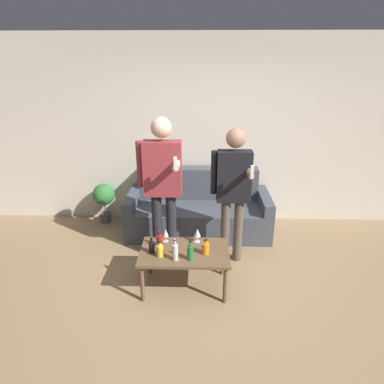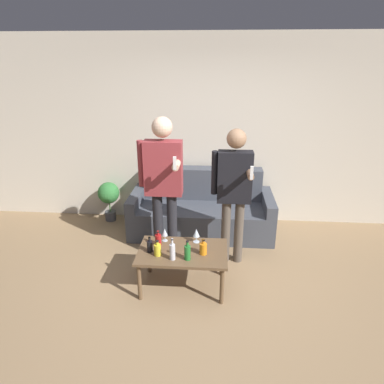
# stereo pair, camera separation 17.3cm
# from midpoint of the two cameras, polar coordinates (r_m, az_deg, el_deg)

# --- Properties ---
(ground_plane) EXTENTS (16.00, 16.00, 0.00)m
(ground_plane) POSITION_cam_midpoint_polar(r_m,az_deg,el_deg) (3.65, 1.25, -18.75)
(ground_plane) COLOR #997A56
(wall_back) EXTENTS (8.00, 0.06, 2.70)m
(wall_back) POSITION_cam_midpoint_polar(r_m,az_deg,el_deg) (5.04, 1.59, 9.86)
(wall_back) COLOR beige
(wall_back) RESTS_ON ground_plane
(couch) EXTENTS (2.00, 0.84, 0.88)m
(couch) POSITION_cam_midpoint_polar(r_m,az_deg,el_deg) (4.94, 0.08, -3.09)
(couch) COLOR #474C56
(couch) RESTS_ON ground_plane
(coffee_table) EXTENTS (0.95, 0.60, 0.45)m
(coffee_table) POSITION_cam_midpoint_polar(r_m,az_deg,el_deg) (3.70, -2.60, -10.48)
(coffee_table) COLOR brown
(coffee_table) RESTS_ON ground_plane
(bottle_orange) EXTENTS (0.07, 0.07, 0.17)m
(bottle_orange) POSITION_cam_midpoint_polar(r_m,az_deg,el_deg) (3.76, -6.76, -8.00)
(bottle_orange) COLOR #B21E1E
(bottle_orange) RESTS_ON coffee_table
(bottle_green) EXTENTS (0.08, 0.08, 0.17)m
(bottle_green) POSITION_cam_midpoint_polar(r_m,az_deg,el_deg) (3.59, 0.87, -9.33)
(bottle_green) COLOR orange
(bottle_green) RESTS_ON coffee_table
(bottle_dark) EXTENTS (0.06, 0.06, 0.17)m
(bottle_dark) POSITION_cam_midpoint_polar(r_m,az_deg,el_deg) (3.65, -8.10, -9.06)
(bottle_dark) COLOR black
(bottle_dark) RESTS_ON coffee_table
(bottle_yellow) EXTENTS (0.07, 0.07, 0.17)m
(bottle_yellow) POSITION_cam_midpoint_polar(r_m,az_deg,el_deg) (3.58, -6.78, -9.64)
(bottle_yellow) COLOR yellow
(bottle_yellow) RESTS_ON coffee_table
(bottle_red) EXTENTS (0.06, 0.06, 0.21)m
(bottle_red) POSITION_cam_midpoint_polar(r_m,az_deg,el_deg) (3.49, -1.73, -10.01)
(bottle_red) COLOR #23752D
(bottle_red) RESTS_ON coffee_table
(bottle_clear) EXTENTS (0.06, 0.06, 0.24)m
(bottle_clear) POSITION_cam_midpoint_polar(r_m,az_deg,el_deg) (3.49, -4.25, -9.92)
(bottle_clear) COLOR silver
(bottle_clear) RESTS_ON coffee_table
(wine_glass_near) EXTENTS (0.06, 0.06, 0.15)m
(wine_glass_near) POSITION_cam_midpoint_polar(r_m,az_deg,el_deg) (3.82, -5.73, -6.84)
(wine_glass_near) COLOR silver
(wine_glass_near) RESTS_ON coffee_table
(wine_glass_far) EXTENTS (0.07, 0.07, 0.16)m
(wine_glass_far) POSITION_cam_midpoint_polar(r_m,az_deg,el_deg) (3.79, -0.42, -6.87)
(wine_glass_far) COLOR silver
(wine_glass_far) RESTS_ON coffee_table
(person_standing_left) EXTENTS (0.52, 0.45, 1.76)m
(person_standing_left) POSITION_cam_midpoint_polar(r_m,az_deg,el_deg) (4.00, -6.20, 2.12)
(person_standing_left) COLOR #232328
(person_standing_left) RESTS_ON ground_plane
(person_standing_right) EXTENTS (0.46, 0.42, 1.65)m
(person_standing_right) POSITION_cam_midpoint_polar(r_m,az_deg,el_deg) (3.96, 5.64, 1.02)
(person_standing_right) COLOR brown
(person_standing_right) RESTS_ON ground_plane
(potted_plant) EXTENTS (0.32, 0.32, 0.62)m
(potted_plant) POSITION_cam_midpoint_polar(r_m,az_deg,el_deg) (5.33, -15.37, -0.78)
(potted_plant) COLOR #4C4C51
(potted_plant) RESTS_ON ground_plane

